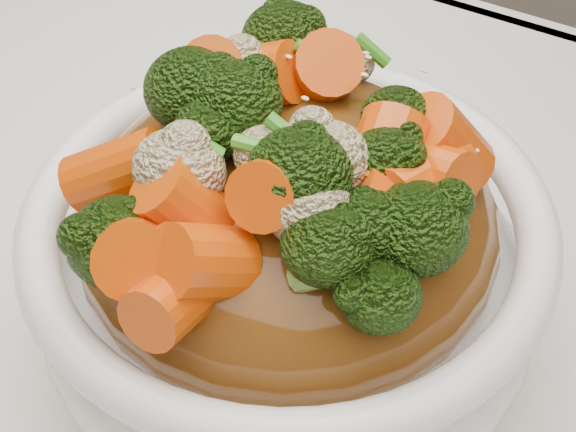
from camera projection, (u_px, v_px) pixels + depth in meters
The scene contains 8 objects.
tablecloth at pixel (261, 419), 0.41m from camera, with size 1.20×0.80×0.04m, color white.
bowl at pixel (288, 269), 0.39m from camera, with size 0.24×0.24×0.09m, color white, non-canonical shape.
sauce_base at pixel (288, 221), 0.37m from camera, with size 0.19×0.19×0.11m, color #5E3410.
carrots at pixel (288, 98), 0.32m from camera, with size 0.19×0.19×0.06m, color #D84A07, non-canonical shape.
broccoli at pixel (288, 100), 0.32m from camera, with size 0.19×0.19×0.05m, color black, non-canonical shape.
cauliflower at pixel (288, 105), 0.32m from camera, with size 0.19×0.19×0.04m, color beige, non-canonical shape.
scallions at pixel (288, 96), 0.32m from camera, with size 0.14×0.14×0.02m, color #398F21, non-canonical shape.
sesame_seeds at pixel (288, 96), 0.32m from camera, with size 0.17×0.17×0.01m, color beige, non-canonical shape.
Camera 1 is at (0.12, -0.18, 1.09)m, focal length 50.00 mm.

